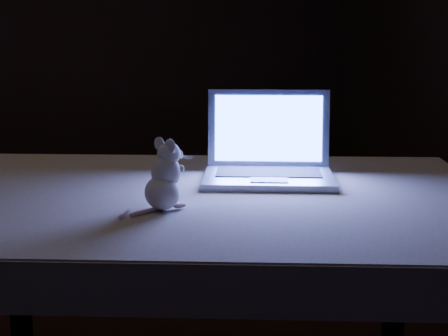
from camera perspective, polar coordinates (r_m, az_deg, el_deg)
name	(u,v)px	position (r m, az deg, el deg)	size (l,w,h in m)	color
back_wall	(41,29)	(4.59, -15.77, 11.69)	(4.50, 0.04, 2.60)	black
table	(195,333)	(1.96, -2.58, -14.28)	(1.55, 1.00, 0.83)	black
tablecloth	(193,216)	(1.79, -2.78, -4.21)	(1.67, 1.11, 0.11)	beige
laptop	(269,138)	(1.93, 3.99, 2.63)	(0.39, 0.34, 0.26)	#A5A5AA
plush_mouse	(162,175)	(1.63, -5.47, -0.59)	(0.13, 0.13, 0.18)	white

